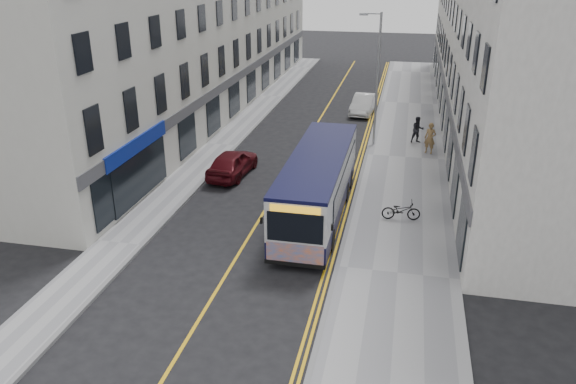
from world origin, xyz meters
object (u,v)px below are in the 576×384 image
at_px(city_bus, 318,183).
at_px(pedestrian_far, 418,130).
at_px(bicycle, 401,210).
at_px(car_white, 364,104).
at_px(pedestrian_near, 430,138).
at_px(car_maroon, 232,163).
at_px(streetlamp, 376,76).

height_order(city_bus, pedestrian_far, city_bus).
relative_size(bicycle, car_white, 0.40).
distance_m(city_bus, pedestrian_near, 11.03).
bearing_deg(pedestrian_far, city_bus, -130.60).
distance_m(pedestrian_far, car_maroon, 12.31).
bearing_deg(city_bus, car_maroon, 142.21).
bearing_deg(bicycle, streetlamp, 4.71).
xyz_separation_m(bicycle, pedestrian_far, (0.67, 11.51, 0.38)).
xyz_separation_m(bicycle, car_maroon, (-9.02, 3.92, 0.15)).
height_order(city_bus, bicycle, city_bus).
height_order(pedestrian_far, car_maroon, pedestrian_far).
bearing_deg(city_bus, pedestrian_near, 62.42).
bearing_deg(pedestrian_far, pedestrian_near, -89.86).
distance_m(car_white, car_maroon, 15.47).
bearing_deg(car_white, bicycle, -75.32).
bearing_deg(pedestrian_far, car_white, 100.27).
distance_m(city_bus, car_white, 18.49).
height_order(pedestrian_near, car_maroon, pedestrian_near).
relative_size(city_bus, bicycle, 6.02).
xyz_separation_m(pedestrian_near, car_white, (-4.66, 8.70, -0.34)).
height_order(bicycle, car_maroon, car_maroon).
bearing_deg(car_maroon, bicycle, 161.28).
distance_m(bicycle, car_white, 18.57).
relative_size(pedestrian_near, car_maroon, 0.44).
height_order(streetlamp, bicycle, streetlamp).
distance_m(streetlamp, car_white, 8.61).
relative_size(city_bus, car_white, 2.40).
distance_m(pedestrian_near, car_white, 9.87).
distance_m(bicycle, pedestrian_far, 11.53).
xyz_separation_m(streetlamp, bicycle, (2.04, -10.59, -3.82)).
height_order(pedestrian_near, pedestrian_far, pedestrian_near).
bearing_deg(streetlamp, car_maroon, -136.24).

